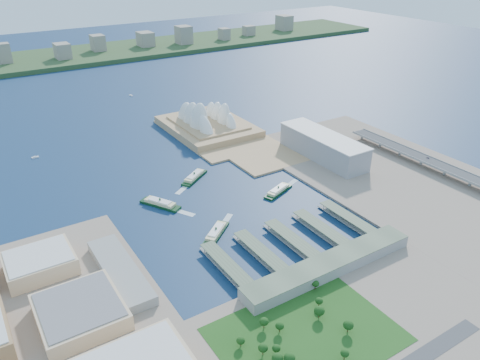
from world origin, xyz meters
TOP-DOWN VIEW (x-y plane):
  - ground at (0.00, 0.00)m, footprint 3000.00×3000.00m
  - south_land at (0.00, -210.00)m, footprint 720.00×180.00m
  - east_land at (240.00, -50.00)m, footprint 240.00×500.00m
  - peninsula at (107.50, 260.00)m, footprint 135.00×220.00m
  - far_shore at (0.00, 980.00)m, footprint 2200.00×260.00m
  - opera_house at (105.00, 280.00)m, footprint 134.00×180.00m
  - toaster_building at (195.00, 80.00)m, footprint 45.00×155.00m
  - expressway at (300.00, -60.00)m, footprint 26.00×340.00m
  - west_buildings at (-250.00, -70.00)m, footprint 200.00×280.00m
  - ferry_wharves at (14.00, -75.00)m, footprint 184.00×90.00m
  - terminal_building at (15.00, -135.00)m, footprint 200.00×28.00m
  - park at (-60.00, -190.00)m, footprint 150.00×110.00m
  - far_skyline at (0.00, 960.00)m, footprint 1900.00×140.00m
  - ferry_a at (-74.14, 80.41)m, footprint 39.54×54.74m
  - ferry_b at (-2.77, 124.09)m, footprint 51.42×41.04m
  - ferry_c at (-47.18, -14.69)m, footprint 48.94×43.12m
  - ferry_d at (72.75, 28.16)m, footprint 52.27×30.53m
  - boat_b at (-177.91, 319.60)m, footprint 10.45×3.94m
  - boat_c at (160.90, 415.93)m, footprint 7.31×12.16m
  - boat_e at (64.03, 549.74)m, footprint 5.66×11.38m
  - car_c at (304.00, -26.65)m, footprint 1.87×4.61m

SIDE VIEW (x-z plane):
  - ground at x=0.00m, z-range 0.00..0.00m
  - boat_c at x=160.90m, z-range 0.00..2.63m
  - boat_e at x=64.03m, z-range 0.00..2.68m
  - boat_b at x=-177.91m, z-range 0.00..2.79m
  - south_land at x=0.00m, z-range 0.00..3.00m
  - east_land at x=240.00m, z-range 0.00..3.00m
  - peninsula at x=107.50m, z-range 0.00..3.00m
  - ferry_wharves at x=14.00m, z-range 0.00..9.30m
  - ferry_d at x=72.75m, z-range 0.00..9.65m
  - ferry_c at x=-47.18m, z-range 0.00..9.87m
  - ferry_b at x=-2.77m, z-range 0.00..10.03m
  - ferry_a at x=-74.14m, z-range 0.00..10.41m
  - far_shore at x=0.00m, z-range 0.00..12.00m
  - expressway at x=300.00m, z-range 3.00..14.85m
  - terminal_building at x=15.00m, z-range 3.00..15.00m
  - park at x=-60.00m, z-range 3.00..19.00m
  - car_c at x=304.00m, z-range 14.85..16.19m
  - west_buildings at x=-250.00m, z-range 3.00..30.00m
  - toaster_building at x=195.00m, z-range 3.00..38.00m
  - opera_house at x=105.00m, z-range 3.00..61.00m
  - far_skyline at x=0.00m, z-range 12.00..67.00m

